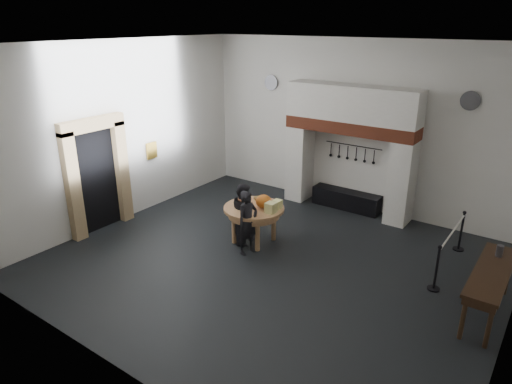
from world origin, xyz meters
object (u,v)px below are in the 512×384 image
Objects in this scene: side_table at (492,272)px; barrier_post_far at (461,232)px; visitor_near at (248,223)px; iron_range at (346,200)px; barrier_post_near at (436,269)px; work_table at (254,208)px; visitor_far at (244,213)px.

side_table is 2.53m from barrier_post_far.
visitor_near is at bearing -143.03° from barrier_post_far.
iron_range is 3.75m from visitor_near.
barrier_post_near is (3.15, -2.77, 0.20)m from iron_range.
iron_range is 1.30× the size of visitor_near.
visitor_near is at bearing -100.64° from iron_range.
work_table is 0.59m from visitor_near.
work_table is 4.08m from barrier_post_near.
visitor_far is 4.27m from barrier_post_near.
visitor_far is at bearing 57.11° from visitor_near.
visitor_near is (-0.69, -3.66, 0.48)m from iron_range.
barrier_post_far is at bearing -96.82° from visitor_far.
visitor_far reaches higher than work_table.
barrier_post_far is (4.05, 2.35, -0.39)m from work_table.
barrier_post_near is at bearing 4.96° from work_table.
visitor_near is 1.63× the size of barrier_post_near.
work_table is 4.70m from barrier_post_far.
barrier_post_near is (4.23, 0.49, -0.27)m from visitor_far.
side_table is at bearing -17.91° from barrier_post_near.
barrier_post_near is (-0.95, 0.31, -0.42)m from side_table.
barrier_post_near is at bearing -64.87° from visitor_near.
side_table is (4.10, -3.08, 0.62)m from iron_range.
visitor_near reaches higher than visitor_far.
barrier_post_far is at bearing 112.42° from side_table.
visitor_near is (0.21, -0.53, -0.11)m from work_table.
iron_range is 2.11× the size of barrier_post_near.
visitor_near reaches higher than barrier_post_near.
work_table is at bearing -149.85° from barrier_post_far.
visitor_far reaches higher than iron_range.
side_table is 2.44× the size of barrier_post_far.
barrier_post_near reaches higher than work_table.
visitor_near is 0.57m from visitor_far.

